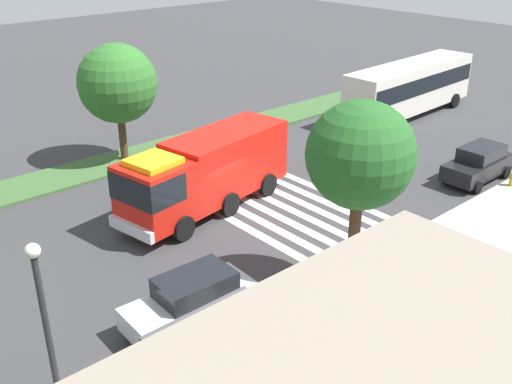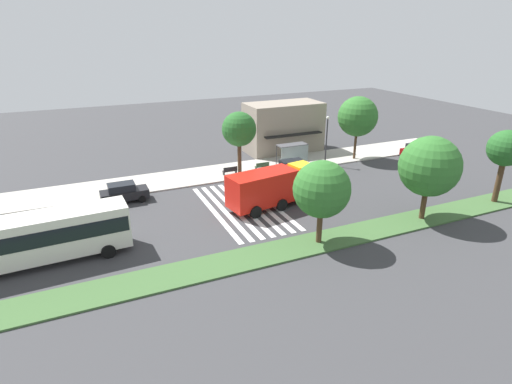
% 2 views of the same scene
% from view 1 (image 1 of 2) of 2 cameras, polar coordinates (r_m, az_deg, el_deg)
% --- Properties ---
extents(ground_plane, '(120.00, 120.00, 0.00)m').
position_cam_1_polar(ground_plane, '(27.19, -3.44, -1.97)').
color(ground_plane, '#38383A').
extents(sidewalk, '(60.00, 5.55, 0.14)m').
position_cam_1_polar(sidewalk, '(21.38, 13.28, -10.67)').
color(sidewalk, '#ADA89E').
rests_on(sidewalk, ground_plane).
extents(median_strip, '(60.00, 3.00, 0.14)m').
position_cam_1_polar(median_strip, '(33.72, -12.43, 3.08)').
color(median_strip, '#3D6033').
rests_on(median_strip, ground_plane).
extents(crosswalk, '(5.85, 12.59, 0.01)m').
position_cam_1_polar(crosswalk, '(28.69, 0.65, -0.41)').
color(crosswalk, silver).
rests_on(crosswalk, ground_plane).
extents(fire_truck, '(9.37, 4.07, 3.43)m').
position_cam_1_polar(fire_truck, '(26.65, -5.18, 2.02)').
color(fire_truck, red).
rests_on(fire_truck, ground_plane).
extents(parked_car_west, '(4.31, 2.00, 1.81)m').
position_cam_1_polar(parked_car_west, '(32.21, 20.67, 2.60)').
color(parked_car_west, black).
rests_on(parked_car_west, ground_plane).
extents(parked_car_mid, '(4.52, 2.15, 1.78)m').
position_cam_1_polar(parked_car_mid, '(19.79, -6.21, -10.31)').
color(parked_car_mid, silver).
rests_on(parked_car_mid, ground_plane).
extents(transit_bus, '(11.64, 3.25, 3.54)m').
position_cam_1_polar(transit_bus, '(41.56, 14.62, 9.94)').
color(transit_bus, silver).
rests_on(transit_bus, ground_plane).
extents(bus_stop_shelter, '(3.50, 1.40, 2.46)m').
position_cam_1_polar(bus_stop_shelter, '(16.64, -5.02, -13.81)').
color(bus_stop_shelter, '#4C4C51').
rests_on(bus_stop_shelter, sidewalk).
extents(bench_near_shelter, '(1.60, 0.50, 0.90)m').
position_cam_1_polar(bench_near_shelter, '(19.54, 4.72, -11.90)').
color(bench_near_shelter, '#2D472D').
rests_on(bench_near_shelter, sidewalk).
extents(bench_west_of_shelter, '(1.60, 0.50, 0.90)m').
position_cam_1_polar(bench_west_of_shelter, '(22.05, 11.86, -7.68)').
color(bench_west_of_shelter, black).
rests_on(bench_west_of_shelter, sidewalk).
extents(street_lamp, '(0.36, 0.36, 5.68)m').
position_cam_1_polar(street_lamp, '(15.04, -19.52, -12.33)').
color(street_lamp, '#2D2D30').
rests_on(street_lamp, sidewalk).
extents(sidewalk_tree_far_west, '(3.65, 3.65, 6.94)m').
position_cam_1_polar(sidewalk_tree_far_west, '(19.64, 10.04, 3.43)').
color(sidewalk_tree_far_west, '#47301E').
rests_on(sidewalk_tree_far_west, sidewalk).
extents(median_tree_far_west, '(4.20, 4.20, 6.35)m').
position_cam_1_polar(median_tree_far_west, '(32.39, -13.22, 10.13)').
color(median_tree_far_west, '#47301E').
rests_on(median_tree_far_west, median_strip).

